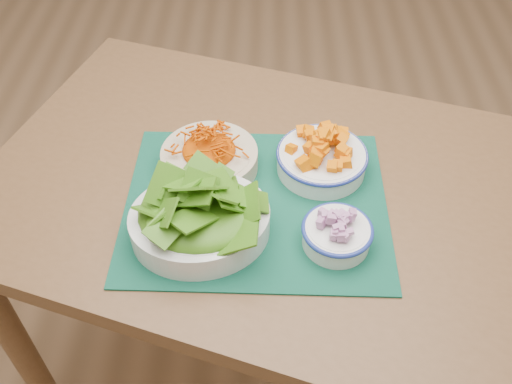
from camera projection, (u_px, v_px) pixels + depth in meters
The scene contains 7 objects.
ground at pixel (304, 290), 1.83m from camera, with size 4.00×4.00×0.00m, color #9D714C.
table at pixel (266, 219), 1.19m from camera, with size 1.28×1.04×0.75m.
placemat at pixel (256, 204), 1.07m from camera, with size 0.49×0.40×0.00m, color #063125.
carrot_bowl at pixel (209, 154), 1.11m from camera, with size 0.25×0.25×0.08m.
squash_bowl at pixel (322, 153), 1.10m from camera, with size 0.19×0.19×0.09m.
lettuce_bowl at pixel (199, 214), 0.98m from camera, with size 0.28×0.25×0.11m.
onion_bowl at pixel (337, 232), 0.98m from camera, with size 0.16×0.16×0.06m.
Camera 1 is at (-0.14, -1.04, 1.54)m, focal length 40.00 mm.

